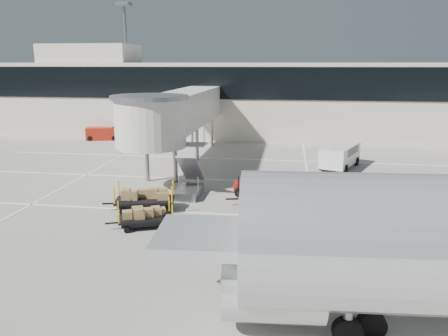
{
  "coord_description": "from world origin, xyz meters",
  "views": [
    {
      "loc": [
        4.57,
        -20.03,
        7.91
      ],
      "look_at": [
        0.88,
        4.35,
        2.0
      ],
      "focal_mm": 35.0,
      "sensor_mm": 36.0,
      "label": 1
    }
  ],
  "objects_px": {
    "suitcase_cart": "(266,196)",
    "ground_worker": "(245,243)",
    "box_cart_near": "(146,217)",
    "belt_loader": "(103,134)",
    "box_cart_far": "(145,199)",
    "minivan": "(341,154)",
    "baggage_tug": "(253,186)"
  },
  "relations": [
    {
      "from": "suitcase_cart",
      "to": "ground_worker",
      "type": "height_order",
      "value": "ground_worker"
    },
    {
      "from": "box_cart_near",
      "to": "belt_loader",
      "type": "height_order",
      "value": "belt_loader"
    },
    {
      "from": "box_cart_far",
      "to": "minivan",
      "type": "xyz_separation_m",
      "value": [
        11.74,
        12.13,
        0.43
      ]
    },
    {
      "from": "baggage_tug",
      "to": "box_cart_far",
      "type": "bearing_deg",
      "value": -147.78
    },
    {
      "from": "ground_worker",
      "to": "belt_loader",
      "type": "height_order",
      "value": "ground_worker"
    },
    {
      "from": "box_cart_near",
      "to": "baggage_tug",
      "type": "bearing_deg",
      "value": 29.98
    },
    {
      "from": "suitcase_cart",
      "to": "belt_loader",
      "type": "bearing_deg",
      "value": 119.95
    },
    {
      "from": "box_cart_near",
      "to": "ground_worker",
      "type": "height_order",
      "value": "ground_worker"
    },
    {
      "from": "box_cart_near",
      "to": "ground_worker",
      "type": "relative_size",
      "value": 1.67
    },
    {
      "from": "baggage_tug",
      "to": "suitcase_cart",
      "type": "bearing_deg",
      "value": -67.05
    },
    {
      "from": "suitcase_cart",
      "to": "minivan",
      "type": "relative_size",
      "value": 0.8
    },
    {
      "from": "suitcase_cart",
      "to": "box_cart_far",
      "type": "height_order",
      "value": "box_cart_far"
    },
    {
      "from": "baggage_tug",
      "to": "suitcase_cart",
      "type": "distance_m",
      "value": 2.2
    },
    {
      "from": "baggage_tug",
      "to": "ground_worker",
      "type": "bearing_deg",
      "value": -88.85
    },
    {
      "from": "box_cart_far",
      "to": "belt_loader",
      "type": "xyz_separation_m",
      "value": [
        -11.84,
        21.4,
        0.05
      ]
    },
    {
      "from": "belt_loader",
      "to": "suitcase_cart",
      "type": "bearing_deg",
      "value": -60.54
    },
    {
      "from": "baggage_tug",
      "to": "suitcase_cart",
      "type": "relative_size",
      "value": 0.58
    },
    {
      "from": "suitcase_cart",
      "to": "minivan",
      "type": "bearing_deg",
      "value": 50.06
    },
    {
      "from": "box_cart_near",
      "to": "suitcase_cart",
      "type": "bearing_deg",
      "value": 14.15
    },
    {
      "from": "suitcase_cart",
      "to": "minivan",
      "type": "xyz_separation_m",
      "value": [
        5.19,
        10.32,
        0.5
      ]
    },
    {
      "from": "suitcase_cart",
      "to": "belt_loader",
      "type": "relative_size",
      "value": 1.03
    },
    {
      "from": "belt_loader",
      "to": "minivan",
      "type": "bearing_deg",
      "value": -35.21
    },
    {
      "from": "box_cart_far",
      "to": "ground_worker",
      "type": "bearing_deg",
      "value": -56.69
    },
    {
      "from": "box_cart_near",
      "to": "ground_worker",
      "type": "distance_m",
      "value": 6.38
    },
    {
      "from": "ground_worker",
      "to": "baggage_tug",
      "type": "bearing_deg",
      "value": 72.76
    },
    {
      "from": "belt_loader",
      "to": "baggage_tug",
      "type": "bearing_deg",
      "value": -58.94
    },
    {
      "from": "belt_loader",
      "to": "ground_worker",
      "type": "bearing_deg",
      "value": -70.48
    },
    {
      "from": "ground_worker",
      "to": "belt_loader",
      "type": "distance_m",
      "value": 32.81
    },
    {
      "from": "baggage_tug",
      "to": "ground_worker",
      "type": "relative_size",
      "value": 1.16
    },
    {
      "from": "baggage_tug",
      "to": "box_cart_far",
      "type": "distance_m",
      "value": 6.8
    },
    {
      "from": "box_cart_far",
      "to": "baggage_tug",
      "type": "bearing_deg",
      "value": 21.84
    },
    {
      "from": "baggage_tug",
      "to": "belt_loader",
      "type": "bearing_deg",
      "value": 132.91
    }
  ]
}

